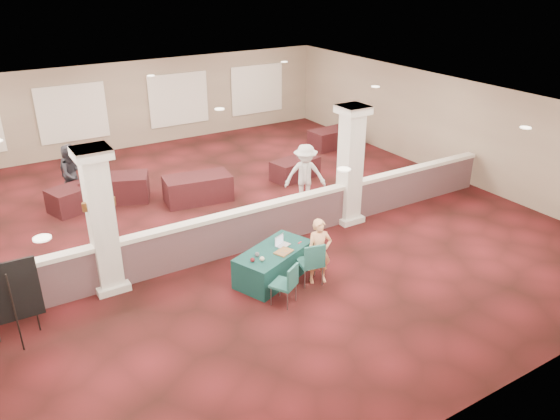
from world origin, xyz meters
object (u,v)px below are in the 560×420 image
far_table_back_right (332,138)px  attendee_d (71,169)px  attendee_a (73,174)px  far_table_back_left (80,197)px  far_table_front_right (295,169)px  woman (319,251)px  far_table_front_center (198,188)px  attendee_b (305,175)px  conf_chair_main (312,260)px  far_table_back_center (116,188)px  attendee_c (358,146)px  near_table (274,264)px  easel_board (10,293)px  conf_chair_side (287,282)px

far_table_back_right → attendee_d: (-9.46, 0.45, 0.43)m
attendee_d → far_table_back_right: bearing=-140.9°
far_table_back_right → attendee_a: size_ratio=1.12×
far_table_back_left → far_table_front_right: bearing=-10.8°
woman → far_table_back_right: size_ratio=0.86×
woman → far_table_front_center: woman is taller
far_table_back_left → far_table_back_right: 9.56m
attendee_b → attendee_d: bearing=167.7°
conf_chair_main → far_table_back_center: (-2.32, 6.86, -0.21)m
far_table_back_right → attendee_a: bearing=179.7°
far_table_front_right → attendee_b: size_ratio=0.87×
far_table_back_left → attendee_a: bearing=86.5°
woman → attendee_c: bearing=62.3°
conf_chair_main → attendee_b: attendee_b is taller
near_table → far_table_front_right: 6.23m
far_table_back_right → attendee_b: (-3.90, -3.95, 0.56)m
far_table_front_right → far_table_back_center: 5.66m
conf_chair_main → woman: 0.25m
conf_chair_main → attendee_b: 4.33m
near_table → far_table_back_left: (-2.77, 6.20, -0.01)m
far_table_back_right → attendee_b: 5.58m
near_table → attendee_b: 4.18m
easel_board → far_table_front_right: easel_board is taller
far_table_front_right → far_table_back_left: size_ratio=0.93×
conf_chair_main → conf_chair_side: (-0.87, -0.38, -0.05)m
attendee_b → far_table_back_right: bearing=71.4°
far_table_back_left → attendee_c: attendee_c is taller
attendee_d → woman: bearing=155.2°
attendee_d → far_table_back_left: bearing=128.4°
woman → far_table_front_center: size_ratio=0.79×
easel_board → woman: easel_board is taller
near_table → attendee_b: bearing=24.5°
easel_board → attendee_d: bearing=71.4°
far_table_back_right → near_table: bearing=-134.2°
attendee_a → attendee_c: attendee_c is taller
easel_board → far_table_back_left: easel_board is taller
far_table_back_left → far_table_front_center: bearing=-22.9°
far_table_back_left → easel_board: bearing=-113.1°
attendee_a → attendee_d: bearing=74.3°
woman → far_table_back_right: woman is taller
far_table_back_right → attendee_b: size_ratio=0.95×
attendee_a → easel_board: bearing=-123.2°
near_table → attendee_d: size_ratio=1.17×
conf_chair_main → far_table_back_right: size_ratio=0.58×
attendee_d → conf_chair_main: bearing=154.0°
woman → attendee_d: size_ratio=0.96×
easel_board → far_table_back_center: bearing=60.0°
woman → attendee_a: (-3.49, 7.65, 0.03)m
conf_chair_side → far_table_back_right: (7.05, 7.99, -0.19)m
near_table → attendee_c: attendee_c is taller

